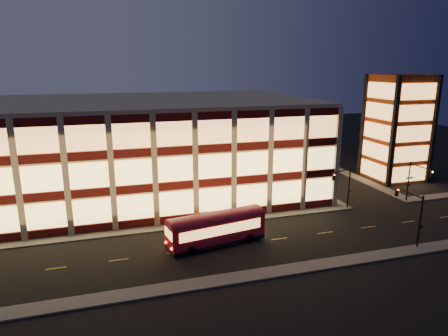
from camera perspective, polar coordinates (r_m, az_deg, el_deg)
name	(u,v)px	position (r m, az deg, el deg)	size (l,w,h in m)	color
ground	(184,229)	(49.64, -5.76, -8.66)	(200.00, 200.00, 0.00)	black
sidewalk_office_south	(158,228)	(50.11, -9.39, -8.47)	(54.00, 2.00, 0.15)	#514F4C
sidewalk_office_east	(292,178)	(72.05, 9.76, -1.35)	(2.00, 30.00, 0.15)	#514F4C
sidewalk_tower_south	(440,196)	(69.43, 28.53, -3.55)	(14.00, 2.00, 0.15)	#514F4C
sidewalk_tower_west	(346,173)	(77.47, 17.07, -0.68)	(2.00, 30.00, 0.15)	#514F4C
sidewalk_near	(211,282)	(38.24, -1.84, -15.94)	(100.00, 2.00, 0.15)	#514F4C
office_building	(143,146)	(63.25, -11.49, 3.05)	(50.45, 30.45, 14.50)	tan
stair_tower	(397,128)	(75.35, 23.48, 5.29)	(8.60, 8.60, 18.00)	#8C3814
traffic_signal_far	(344,182)	(56.64, 16.71, -1.86)	(3.79, 1.87, 6.00)	black
traffic_signal_right	(416,177)	(62.84, 25.79, -1.14)	(1.20, 4.37, 6.00)	black
traffic_signal_near	(411,208)	(48.96, 25.20, -5.18)	(0.32, 4.45, 6.00)	black
trolley_bus	(216,227)	(44.70, -1.14, -8.39)	(11.34, 4.63, 3.74)	maroon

